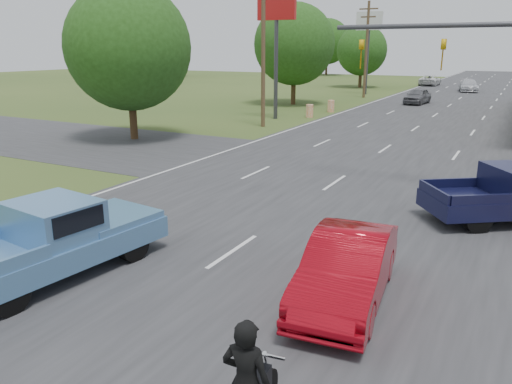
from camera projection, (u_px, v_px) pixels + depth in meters
The scene contains 18 objects.
main_road at pixel (435, 115), 40.37m from camera, with size 15.00×180.00×0.02m, color #2D2D30.
cross_road at pixel (350, 172), 21.75m from camera, with size 120.00×10.00×0.02m, color #2D2D30.
utility_pole_5 at pixel (263, 47), 33.06m from camera, with size 2.00×0.28×10.00m.
utility_pole_6 at pixel (366, 47), 53.37m from camera, with size 2.00×0.28×10.00m.
tree_0 at pixel (128, 47), 28.36m from camera, with size 7.14×7.14×8.84m.
tree_1 at pixel (294, 44), 46.66m from camera, with size 7.56×7.56×9.36m.
tree_2 at pixel (362, 50), 67.46m from camera, with size 6.72×6.72×8.32m.
tree_4 at pixel (163, 39), 93.12m from camera, with size 9.24×9.24×11.44m.
tree_6 at pixel (327, 41), 98.75m from camera, with size 8.82×8.82×10.92m.
barrel_2 at pixel (310, 111), 39.02m from camera, with size 0.56×0.56×1.00m, color orange.
barrel_3 at pixel (331, 106), 42.27m from camera, with size 0.56×0.56×1.00m, color orange.
pole_sign_left_near at pixel (276, 20), 36.39m from camera, with size 3.00×0.35×9.20m.
pole_sign_left_far at pixel (369, 30), 56.70m from camera, with size 3.00×0.35×9.20m.
red_convertible at pixel (347, 269), 10.54m from camera, with size 1.56×4.48×1.48m, color maroon.
blue_pickup at pixel (57, 237), 11.81m from camera, with size 2.75×5.68×1.82m.
distant_car_grey at pixel (418, 96), 48.26m from camera, with size 1.77×4.40×1.50m, color #5D5D62.
distant_car_silver at pixel (469, 86), 61.99m from camera, with size 2.10×5.18×1.50m, color silver.
distant_car_white at pixel (430, 80), 72.14m from camera, with size 2.44×5.29×1.47m, color silver.
Camera 1 is at (6.38, -2.57, 5.23)m, focal length 35.00 mm.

